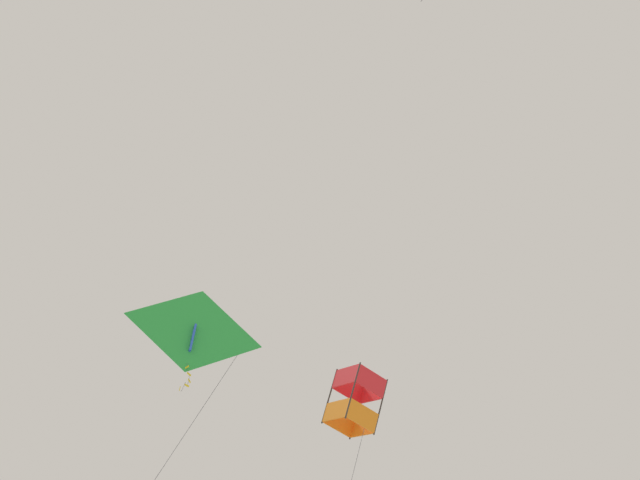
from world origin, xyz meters
TOP-DOWN VIEW (x-y plane):
  - kite_delta_upper_right at (-0.28, 6.62)m, footprint 3.57×1.78m
  - kite_box_highest at (6.39, 6.27)m, footprint 1.69×2.38m

SIDE VIEW (x-z plane):
  - kite_box_highest at x=6.39m, z-range 30.49..36.46m
  - kite_delta_upper_right at x=-0.28m, z-range 29.08..37.97m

